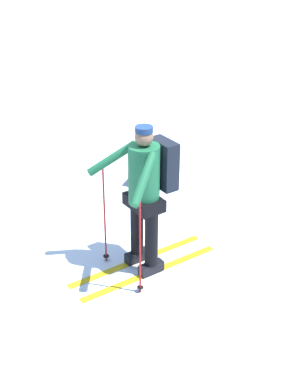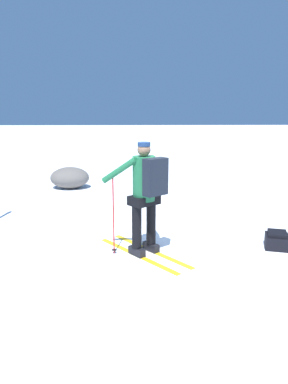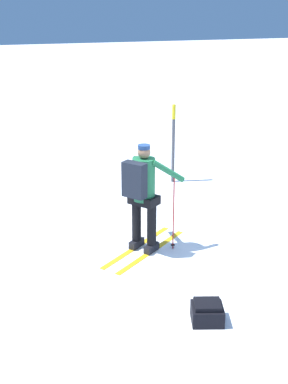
# 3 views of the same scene
# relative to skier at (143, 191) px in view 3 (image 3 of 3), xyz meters

# --- Properties ---
(ground_plane) EXTENTS (80.00, 80.00, 0.00)m
(ground_plane) POSITION_rel_skier_xyz_m (0.60, 0.78, -1.03)
(ground_plane) COLOR white
(skier) EXTENTS (1.46, 1.67, 1.76)m
(skier) POSITION_rel_skier_xyz_m (0.00, 0.00, 0.00)
(skier) COLOR gold
(skier) RESTS_ON ground_plane
(dropped_backpack) EXTENTS (0.46, 0.48, 0.28)m
(dropped_backpack) POSITION_rel_skier_xyz_m (2.17, 0.20, -0.90)
(dropped_backpack) COLOR black
(dropped_backpack) RESTS_ON ground_plane
(trail_marker) EXTENTS (0.08, 0.08, 1.72)m
(trail_marker) POSITION_rel_skier_xyz_m (-3.07, 1.61, -0.03)
(trail_marker) COLOR #4C4C51
(trail_marker) RESTS_ON ground_plane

